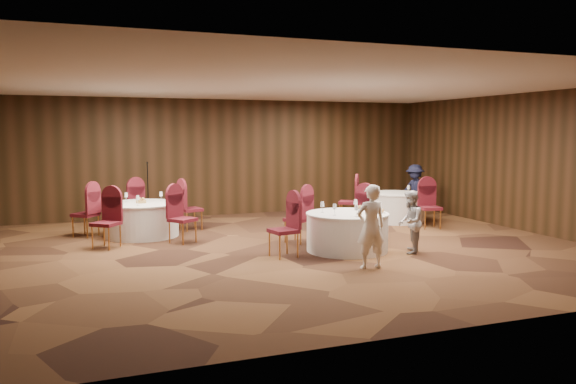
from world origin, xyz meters
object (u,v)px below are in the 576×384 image
object	(u,v)px
table_main	(347,232)
mic_stand	(148,206)
woman_a	(371,227)
table_left	(142,219)
man_c	(415,190)
woman_b	(410,222)
table_right	(397,207)

from	to	relation	value
table_main	mic_stand	bearing A→B (deg)	124.56
table_main	woman_a	size ratio (longest dim) A/B	1.12
table_left	man_c	bearing A→B (deg)	4.82
woman_a	table_main	bearing A→B (deg)	-96.91
woman_b	man_c	distance (m)	5.09
table_right	mic_stand	xyz separation A→B (m)	(-6.06, 1.85, 0.08)
table_right	woman_b	world-z (taller)	woman_b
table_right	woman_a	xyz separation A→B (m)	(-3.09, -4.26, 0.34)
table_right	table_main	bearing A→B (deg)	-134.82
table_left	table_right	bearing A→B (deg)	-1.19
mic_stand	man_c	distance (m)	7.18
table_right	woman_b	size ratio (longest dim) A/B	1.25
table_right	mic_stand	bearing A→B (deg)	163.06
table_main	woman_b	world-z (taller)	woman_b
woman_a	mic_stand	bearing A→B (deg)	-60.42
mic_stand	woman_b	distance (m)	6.79
woman_b	man_c	xyz separation A→B (m)	(2.85, 4.22, 0.11)
table_right	woman_a	size ratio (longest dim) A/B	1.05
woman_b	man_c	world-z (taller)	man_c
table_left	woman_a	world-z (taller)	woman_a
table_right	man_c	xyz separation A→B (m)	(1.04, 0.76, 0.33)
table_right	woman_b	bearing A→B (deg)	-117.67
table_left	table_right	xyz separation A→B (m)	(6.40, -0.13, -0.00)
table_left	man_c	distance (m)	7.47
table_right	man_c	distance (m)	1.33
mic_stand	woman_b	bearing A→B (deg)	-51.30
table_left	mic_stand	world-z (taller)	mic_stand
table_main	table_right	bearing A→B (deg)	45.18
table_main	table_right	distance (m)	4.01
mic_stand	woman_b	size ratio (longest dim) A/B	1.30
table_main	mic_stand	size ratio (longest dim) A/B	1.02
mic_stand	man_c	size ratio (longest dim) A/B	1.11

